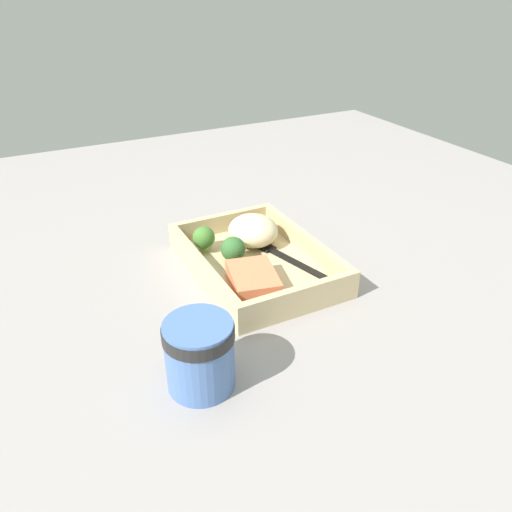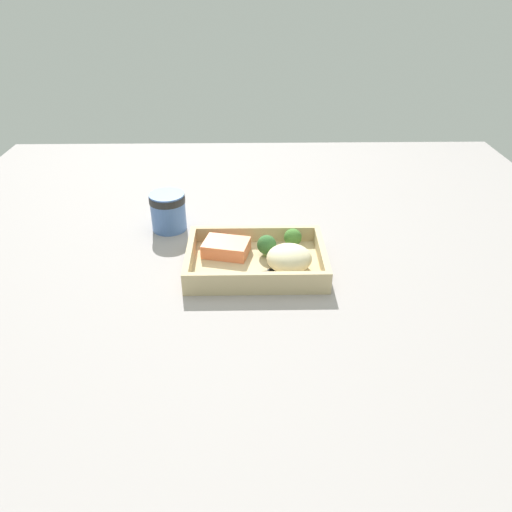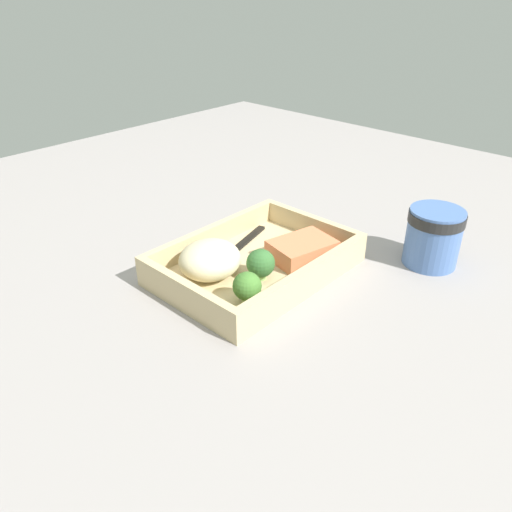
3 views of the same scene
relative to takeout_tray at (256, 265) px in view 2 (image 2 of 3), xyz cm
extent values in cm
cube|color=gray|center=(0.00, 0.00, -1.60)|extent=(160.00, 160.00, 2.00)
cube|color=tan|center=(0.00, 0.00, 0.00)|extent=(27.70, 19.57, 1.20)
cube|color=tan|center=(0.00, -9.18, 2.25)|extent=(27.70, 1.20, 3.30)
cube|color=tan|center=(0.00, 9.18, 2.25)|extent=(27.70, 1.20, 3.30)
cube|color=tan|center=(-13.25, 0.00, 2.25)|extent=(1.20, 17.17, 3.30)
cube|color=tan|center=(13.25, 0.00, 2.25)|extent=(1.20, 17.17, 3.30)
cube|color=#EC7B51|center=(-6.10, 3.61, 2.03)|extent=(10.33, 8.42, 2.85)
ellipsoid|color=beige|center=(6.42, -2.74, 3.14)|extent=(8.88, 8.37, 5.08)
cylinder|color=#89AB5C|center=(7.81, 5.70, 1.37)|extent=(1.42, 1.42, 1.53)
sphere|color=#42752E|center=(7.81, 5.70, 3.16)|extent=(3.74, 3.74, 3.74)
cylinder|color=#7DA559|center=(2.23, 2.94, 1.27)|extent=(1.51, 1.51, 1.33)
sphere|color=#33642F|center=(2.23, 2.94, 3.03)|extent=(3.99, 3.99, 3.99)
cube|color=black|center=(-3.51, -5.86, 0.82)|extent=(12.26, 4.26, 0.44)
cube|color=black|center=(4.12, -3.82, 0.82)|extent=(3.85, 3.00, 0.44)
cylinder|color=#4A6CAB|center=(-19.73, 17.33, 3.76)|extent=(7.87, 7.87, 8.72)
cylinder|color=black|center=(-19.73, 17.33, 6.94)|extent=(8.11, 8.11, 1.57)
camera|label=1|loc=(-61.15, 31.53, 41.45)|focal=35.00mm
camera|label=2|loc=(-1.52, -85.81, 53.23)|focal=35.00mm
camera|label=3|loc=(45.85, 42.54, 37.51)|focal=35.00mm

